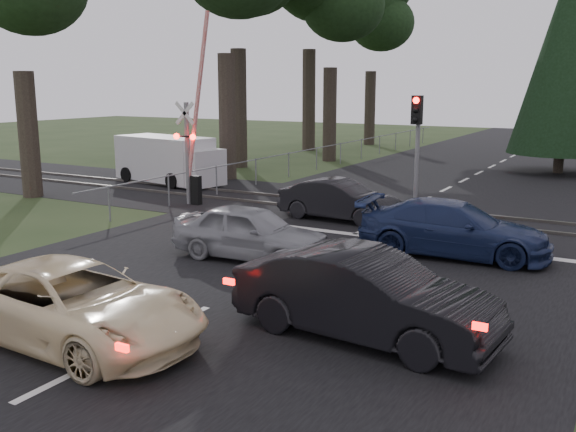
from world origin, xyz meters
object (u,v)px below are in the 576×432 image
Objects in this scene: traffic_signal_center at (417,137)px; crossing_signal at (192,150)px; cream_coupe at (73,304)px; blue_sedan at (454,229)px; silver_car at (251,232)px; dark_hatchback at (365,296)px; white_van at (171,160)px; dark_car_far at (340,200)px.

crossing_signal is at bearing -173.85° from traffic_signal_center.
blue_sedan is (4.18, 9.05, 0.02)m from cream_coupe.
silver_car reaches higher than cream_coupe.
white_van is at bearing 54.56° from dark_hatchback.
blue_sedan reaches higher than silver_car.
traffic_signal_center is at bearing -7.03° from cream_coupe.
dark_car_far is 10.65m from white_van.
crossing_signal is 5.56m from white_van.
silver_car is at bearing -32.18° from white_van.
dark_hatchback is 1.15× the size of silver_car.
crossing_signal is 1.72× the size of dark_car_far.
cream_coupe is 9.96m from blue_sedan.
silver_car is 0.83× the size of blue_sedan.
crossing_signal reaches higher than dark_car_far.
crossing_signal is at bearing 30.65° from cream_coupe.
traffic_signal_center is (8.27, 0.89, 0.75)m from crossing_signal.
blue_sedan is 5.23m from dark_car_far.
cream_coupe is at bearing -179.99° from silver_car.
silver_car is (-0.28, 6.12, 0.01)m from cream_coupe.
traffic_signal_center reaches higher than dark_hatchback.
traffic_signal_center is 0.86× the size of dark_hatchback.
cream_coupe is 5.10m from dark_hatchback.
crossing_signal is 1.47× the size of dark_hatchback.
cream_coupe is 6.13m from silver_car.
cream_coupe is 11.69m from dark_car_far.
blue_sedan reaches higher than dark_car_far.
dark_hatchback is (10.66, -8.87, -1.27)m from crossing_signal.
traffic_signal_center is at bearing -22.16° from silver_car.
white_van reaches higher than cream_coupe.
white_van is (-10.40, 15.17, 0.38)m from cream_coupe.
crossing_signal is 1.23× the size of white_van.
white_van is at bearing 138.28° from crossing_signal.
silver_car is 1.01× the size of dark_car_far.
dark_car_far is (-0.07, 5.56, -0.03)m from silver_car.
silver_car is (-4.63, 3.46, -0.08)m from dark_hatchback.
dark_car_far is at bearing -1.89° from silver_car.
blue_sedan is at bearing -59.30° from silver_car.
dark_car_far is at bearing 32.36° from dark_hatchback.
traffic_signal_center is at bearing -2.92° from white_van.
crossing_signal reaches higher than white_van.
cream_coupe is 1.01× the size of blue_sedan.
white_van is (-14.57, 6.13, 0.36)m from blue_sedan.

